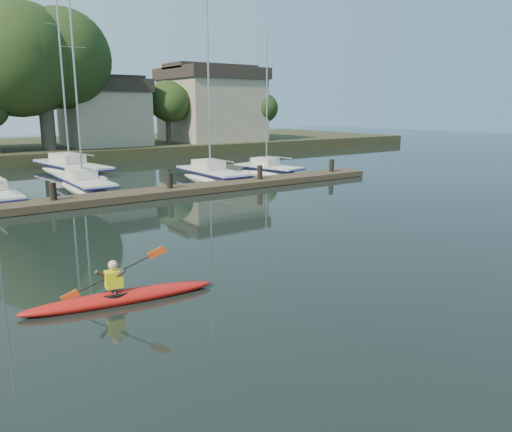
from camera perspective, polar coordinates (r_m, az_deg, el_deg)
ground at (r=14.24m, az=4.50°, el=-6.77°), size 160.00×160.00×0.00m
kayak at (r=12.72m, az=-15.25°, el=-8.69°), size 4.75×1.35×1.51m
dock at (r=26.14m, az=-15.71°, el=2.10°), size 34.00×2.00×1.80m
sailboat_2 at (r=30.99m, az=-19.00°, el=2.74°), size 2.09×8.26×13.61m
sailboat_3 at (r=33.17m, az=-5.05°, el=3.92°), size 2.26×8.03×12.87m
sailboat_4 at (r=35.85m, az=1.40°, el=4.63°), size 3.08×6.53×10.69m
sailboat_6 at (r=38.72m, az=-20.28°, el=4.40°), size 3.72×11.17×17.44m
shore at (r=51.59m, az=-24.55°, el=9.70°), size 90.00×25.25×12.75m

